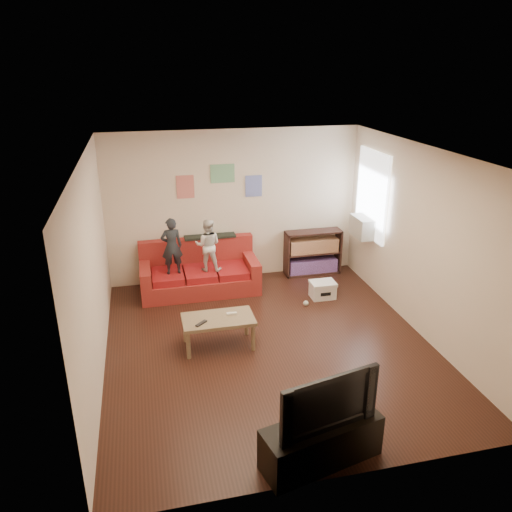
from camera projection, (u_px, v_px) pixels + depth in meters
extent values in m
cube|color=#361A12|center=(269.00, 345.00, 7.09)|extent=(4.50, 5.00, 0.01)
cube|color=white|center=(271.00, 154.00, 6.10)|extent=(4.50, 5.00, 0.01)
cube|color=beige|center=(234.00, 206.00, 8.87)|extent=(4.50, 0.01, 2.70)
cube|color=beige|center=(342.00, 360.00, 4.33)|extent=(4.50, 0.01, 2.70)
cube|color=beige|center=(92.00, 272.00, 6.12)|extent=(0.01, 5.00, 2.70)
cube|color=beige|center=(423.00, 243.00, 7.07)|extent=(0.01, 5.00, 2.70)
cube|color=maroon|center=(200.00, 283.00, 8.70)|extent=(2.01, 0.90, 0.30)
cube|color=maroon|center=(196.00, 253.00, 8.87)|extent=(2.01, 0.18, 0.55)
cube|color=maroon|center=(145.00, 273.00, 8.40)|extent=(0.18, 0.90, 0.25)
cube|color=maroon|center=(251.00, 264.00, 8.79)|extent=(0.18, 0.90, 0.25)
cube|color=maroon|center=(168.00, 276.00, 8.44)|extent=(0.52, 0.68, 0.12)
cube|color=maroon|center=(200.00, 273.00, 8.55)|extent=(0.52, 0.68, 0.12)
cube|color=maroon|center=(231.00, 270.00, 8.67)|extent=(0.52, 0.68, 0.12)
cube|color=black|center=(210.00, 236.00, 8.81)|extent=(0.90, 0.22, 0.04)
imported|color=#21252B|center=(172.00, 246.00, 8.23)|extent=(0.37, 0.26, 0.97)
imported|color=silver|center=(208.00, 245.00, 8.37)|extent=(0.51, 0.44, 0.90)
cube|color=#826B4D|center=(218.00, 319.00, 6.91)|extent=(0.99, 0.55, 0.05)
cylinder|color=#826B4D|center=(188.00, 346.00, 6.70)|extent=(0.06, 0.06, 0.40)
cylinder|color=#826B4D|center=(253.00, 338.00, 6.89)|extent=(0.06, 0.06, 0.40)
cylinder|color=#826B4D|center=(185.00, 329.00, 7.10)|extent=(0.06, 0.06, 0.40)
cylinder|color=#826B4D|center=(246.00, 322.00, 7.29)|extent=(0.06, 0.06, 0.40)
cube|color=black|center=(201.00, 323.00, 6.74)|extent=(0.17, 0.16, 0.02)
cube|color=white|center=(232.00, 314.00, 6.98)|extent=(0.14, 0.04, 0.03)
cube|color=#341E19|center=(287.00, 255.00, 9.22)|extent=(0.03, 0.31, 0.84)
cube|color=#341E19|center=(338.00, 250.00, 9.43)|extent=(0.03, 0.31, 0.84)
cube|color=#341E19|center=(312.00, 272.00, 9.47)|extent=(1.05, 0.31, 0.03)
cube|color=#341E19|center=(314.00, 232.00, 9.18)|extent=(1.05, 0.31, 0.03)
cube|color=#341E19|center=(313.00, 252.00, 9.33)|extent=(0.99, 0.31, 0.03)
cube|color=#603F8C|center=(312.00, 265.00, 9.42)|extent=(0.92, 0.26, 0.25)
cube|color=#8C5E3F|center=(313.00, 245.00, 9.27)|extent=(0.92, 0.26, 0.25)
cube|color=white|center=(372.00, 195.00, 8.45)|extent=(0.04, 1.08, 1.48)
cube|color=#B7B2A3|center=(363.00, 227.00, 8.63)|extent=(0.28, 0.55, 0.35)
cube|color=#D87266|center=(185.00, 187.00, 8.52)|extent=(0.30, 0.01, 0.40)
cube|color=#72B27F|center=(223.00, 174.00, 8.59)|extent=(0.42, 0.01, 0.32)
cube|color=#727FCC|center=(254.00, 186.00, 8.79)|extent=(0.30, 0.01, 0.38)
cube|color=white|center=(323.00, 291.00, 8.46)|extent=(0.40, 0.30, 0.24)
cube|color=white|center=(323.00, 283.00, 8.41)|extent=(0.42, 0.32, 0.05)
cube|color=black|center=(326.00, 294.00, 8.32)|extent=(0.18, 0.00, 0.06)
cube|color=black|center=(321.00, 442.00, 4.96)|extent=(1.29, 0.68, 0.46)
imported|color=black|center=(324.00, 398.00, 4.76)|extent=(1.06, 0.37, 0.61)
sphere|color=beige|center=(306.00, 303.00, 8.20)|extent=(0.10, 0.10, 0.09)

